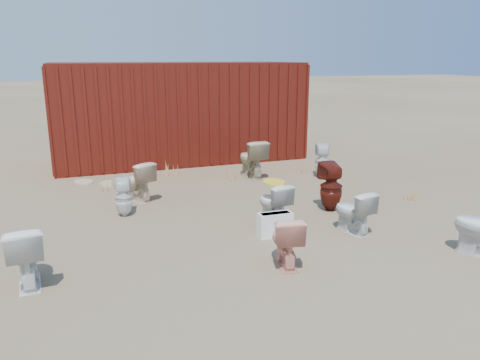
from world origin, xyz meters
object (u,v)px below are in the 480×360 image
object	(u,v)px
toilet_back_beige_right	(252,159)
toilet_back_yellowlid	(274,203)
toilet_back_beige_left	(137,181)
toilet_front_pink	(286,240)
toilet_front_a	(26,255)
toilet_front_maroon	(331,187)
toilet_back_a	(124,197)
toilet_front_c	(353,212)
loose_tank	(275,224)
shipping_container	(178,111)
toilet_back_e	(323,161)

from	to	relation	value
toilet_back_beige_right	toilet_back_yellowlid	distance (m)	2.90
toilet_back_beige_left	toilet_front_pink	bearing A→B (deg)	84.25
toilet_front_a	toilet_back_beige_left	xyz separation A→B (m)	(1.63, 2.85, -0.00)
toilet_front_maroon	toilet_back_a	bearing A→B (deg)	-14.26
toilet_front_pink	toilet_front_c	xyz separation A→B (m)	(1.41, 0.67, -0.00)
toilet_back_a	toilet_back_beige_right	xyz separation A→B (m)	(2.89, 1.67, 0.10)
toilet_front_maroon	toilet_back_yellowlid	xyz separation A→B (m)	(-1.16, -0.23, -0.09)
toilet_front_maroon	loose_tank	bearing A→B (deg)	30.02
toilet_front_c	toilet_back_yellowlid	xyz separation A→B (m)	(-0.93, 0.79, -0.00)
toilet_front_c	toilet_back_beige_right	bearing A→B (deg)	-98.09
shipping_container	toilet_back_e	size ratio (longest dim) A/B	8.17
toilet_back_beige_left	loose_tank	distance (m)	2.94
toilet_front_maroon	toilet_back_yellowlid	world-z (taller)	toilet_front_maroon
toilet_front_pink	toilet_back_a	size ratio (longest dim) A/B	1.05
toilet_front_a	toilet_back_beige_right	bearing A→B (deg)	-142.82
shipping_container	toilet_front_maroon	bearing A→B (deg)	-73.87
toilet_front_pink	toilet_back_beige_left	size ratio (longest dim) A/B	0.91
shipping_container	toilet_front_maroon	xyz separation A→B (m)	(1.46, -5.06, -0.79)
toilet_front_c	toilet_back_a	distance (m)	3.65
toilet_back_beige_right	toilet_back_beige_left	bearing A→B (deg)	14.66
toilet_back_yellowlid	toilet_front_pink	bearing A→B (deg)	63.26
toilet_front_c	toilet_back_beige_left	distance (m)	3.87
toilet_back_beige_left	shipping_container	bearing A→B (deg)	-142.45
toilet_front_pink	toilet_back_beige_right	distance (m)	4.43
toilet_front_pink	toilet_back_a	world-z (taller)	toilet_front_pink
toilet_front_maroon	toilet_back_beige_left	world-z (taller)	toilet_front_maroon
toilet_back_e	toilet_back_a	bearing A→B (deg)	38.56
toilet_front_a	toilet_front_maroon	distance (m)	4.78
toilet_front_pink	toilet_back_a	xyz separation A→B (m)	(-1.69, 2.60, -0.02)
toilet_back_beige_left	toilet_back_a	bearing A→B (deg)	39.73
toilet_front_a	toilet_front_maroon	xyz separation A→B (m)	(4.63, 1.18, 0.05)
toilet_front_c	toilet_back_beige_left	bearing A→B (deg)	-55.48
shipping_container	toilet_front_c	distance (m)	6.27
toilet_back_a	loose_tank	world-z (taller)	toilet_back_a
toilet_back_e	loose_tank	world-z (taller)	toilet_back_e
toilet_back_a	toilet_back_beige_left	bearing A→B (deg)	-108.73
shipping_container	loose_tank	size ratio (longest dim) A/B	12.00
loose_tank	toilet_back_beige_right	bearing A→B (deg)	75.78
toilet_front_c	toilet_front_maroon	world-z (taller)	toilet_front_maroon
toilet_front_pink	toilet_front_maroon	xyz separation A→B (m)	(1.64, 1.70, 0.08)
toilet_front_c	toilet_front_pink	bearing A→B (deg)	14.21
toilet_back_e	loose_tank	bearing A→B (deg)	73.77
toilet_back_a	toilet_back_e	size ratio (longest dim) A/B	0.86
toilet_back_beige_right	loose_tank	size ratio (longest dim) A/B	1.65
shipping_container	toilet_back_yellowlid	size ratio (longest dim) A/B	9.22
toilet_back_beige_left	toilet_back_beige_right	xyz separation A→B (m)	(2.57, 0.90, 0.05)
toilet_back_a	toilet_back_beige_right	size ratio (longest dim) A/B	0.77
toilet_front_pink	toilet_back_a	distance (m)	3.10
toilet_front_pink	toilet_front_maroon	bearing A→B (deg)	-119.88
toilet_back_yellowlid	toilet_back_beige_right	bearing A→B (deg)	-113.10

